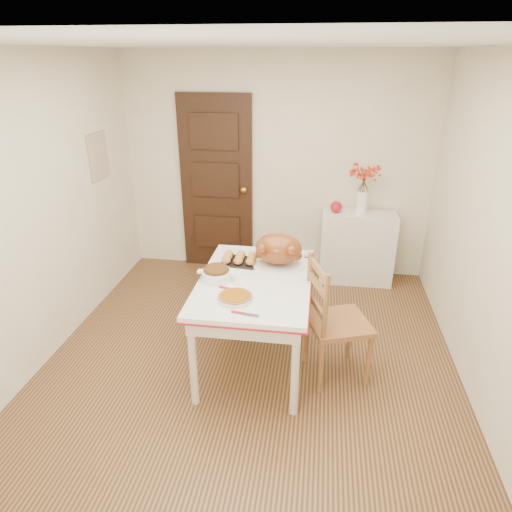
% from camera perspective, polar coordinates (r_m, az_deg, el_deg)
% --- Properties ---
extents(floor, '(3.50, 4.00, 0.00)m').
position_cam_1_polar(floor, '(3.96, -0.89, -13.75)').
color(floor, '#402513').
rests_on(floor, ground).
extents(ceiling, '(3.50, 4.00, 0.00)m').
position_cam_1_polar(ceiling, '(3.12, -1.22, 25.33)').
color(ceiling, white).
rests_on(ceiling, ground).
extents(wall_back, '(3.50, 0.00, 2.50)m').
position_cam_1_polar(wall_back, '(5.24, 2.58, 11.10)').
color(wall_back, silver).
rests_on(wall_back, ground).
extents(wall_front, '(3.50, 0.00, 2.50)m').
position_cam_1_polar(wall_front, '(1.69, -12.93, -21.37)').
color(wall_front, silver).
rests_on(wall_front, ground).
extents(wall_left, '(0.00, 4.00, 2.50)m').
position_cam_1_polar(wall_left, '(4.01, -26.64, 4.32)').
color(wall_left, silver).
rests_on(wall_left, ground).
extents(wall_right, '(0.00, 4.00, 2.50)m').
position_cam_1_polar(wall_right, '(3.53, 28.29, 1.50)').
color(wall_right, silver).
rests_on(wall_right, ground).
extents(door_back, '(0.85, 0.06, 2.06)m').
position_cam_1_polar(door_back, '(5.38, -5.02, 8.97)').
color(door_back, black).
rests_on(door_back, ground).
extents(photo_board, '(0.03, 0.35, 0.45)m').
position_cam_1_polar(photo_board, '(4.93, -19.34, 11.91)').
color(photo_board, '#C0B490').
rests_on(photo_board, ground).
extents(sideboard, '(0.82, 0.36, 0.82)m').
position_cam_1_polar(sideboard, '(5.29, 12.63, 1.05)').
color(sideboard, silver).
rests_on(sideboard, floor).
extents(kitchen_table, '(0.91, 1.33, 0.79)m').
position_cam_1_polar(kitchen_table, '(3.80, -0.11, -8.26)').
color(kitchen_table, white).
rests_on(kitchen_table, floor).
extents(chair_oak, '(0.58, 0.58, 1.04)m').
position_cam_1_polar(chair_oak, '(3.65, 10.44, -7.98)').
color(chair_oak, brown).
rests_on(chair_oak, floor).
extents(berry_vase, '(0.27, 0.27, 0.53)m').
position_cam_1_polar(berry_vase, '(5.07, 13.41, 8.07)').
color(berry_vase, white).
rests_on(berry_vase, sideboard).
extents(apple, '(0.13, 0.13, 0.13)m').
position_cam_1_polar(apple, '(5.11, 10.11, 6.14)').
color(apple, '#AA1818').
rests_on(apple, sideboard).
extents(turkey_platter, '(0.56, 0.51, 0.29)m').
position_cam_1_polar(turkey_platter, '(3.77, 2.87, 0.71)').
color(turkey_platter, '#913C18').
rests_on(turkey_platter, kitchen_table).
extents(pumpkin_pie, '(0.30, 0.30, 0.05)m').
position_cam_1_polar(pumpkin_pie, '(3.30, -2.64, -5.16)').
color(pumpkin_pie, '#8F4B0C').
rests_on(pumpkin_pie, kitchen_table).
extents(stuffing_dish, '(0.33, 0.28, 0.12)m').
position_cam_1_polar(stuffing_dish, '(3.59, -5.04, -2.12)').
color(stuffing_dish, '#5F3211').
rests_on(stuffing_dish, kitchen_table).
extents(rolls_tray, '(0.32, 0.26, 0.08)m').
position_cam_1_polar(rolls_tray, '(3.87, -2.08, -0.32)').
color(rolls_tray, '#B17937').
rests_on(rolls_tray, kitchen_table).
extents(pie_server, '(0.21, 0.09, 0.01)m').
position_cam_1_polar(pie_server, '(3.13, -1.41, -7.33)').
color(pie_server, silver).
rests_on(pie_server, kitchen_table).
extents(carving_knife, '(0.25, 0.11, 0.01)m').
position_cam_1_polar(carving_knife, '(3.44, -2.84, -4.26)').
color(carving_knife, silver).
rests_on(carving_knife, kitchen_table).
extents(drinking_glass, '(0.07, 0.07, 0.12)m').
position_cam_1_polar(drinking_glass, '(4.08, 1.70, 1.36)').
color(drinking_glass, white).
rests_on(drinking_glass, kitchen_table).
extents(shaker_pair, '(0.10, 0.05, 0.09)m').
position_cam_1_polar(shaker_pair, '(4.00, 6.04, 0.47)').
color(shaker_pair, white).
rests_on(shaker_pair, kitchen_table).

